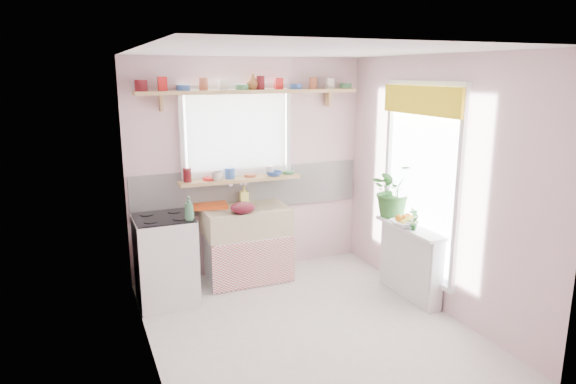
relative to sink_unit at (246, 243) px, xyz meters
name	(u,v)px	position (x,y,z in m)	size (l,w,h in m)	color
room	(329,163)	(0.81, -0.43, 0.94)	(3.20, 3.20, 3.20)	silver
sink_unit	(246,243)	(0.00, 0.00, 0.00)	(0.95, 0.65, 1.11)	white
cooker	(166,260)	(-0.95, -0.24, 0.03)	(0.58, 0.58, 0.93)	white
radiator_ledge	(410,260)	(1.45, -1.09, -0.03)	(0.22, 0.95, 0.78)	white
windowsill	(240,179)	(0.00, 0.19, 0.71)	(1.40, 0.22, 0.04)	tan
pine_shelf	(252,92)	(0.15, 0.18, 1.69)	(2.52, 0.24, 0.04)	tan
shelf_crockery	(248,85)	(0.11, 0.18, 1.76)	(2.47, 0.11, 0.12)	#590F14
sill_crockery	(236,173)	(-0.05, 0.19, 0.78)	(1.35, 0.11, 0.12)	#590F14
dish_tray	(208,205)	(-0.38, 0.21, 0.44)	(0.41, 0.31, 0.04)	#E24D14
colander	(243,208)	(-0.10, -0.19, 0.48)	(0.27, 0.27, 0.12)	#520E1A
jade_plant	(394,190)	(1.48, -0.69, 0.64)	(0.54, 0.47, 0.60)	#2D6428
fruit_bowl	(404,223)	(1.36, -1.08, 0.38)	(0.27, 0.27, 0.07)	silver
herb_pot	(414,219)	(1.37, -1.22, 0.46)	(0.12, 0.08, 0.23)	#296829
soap_bottle_sink	(244,195)	(0.05, 0.21, 0.52)	(0.09, 0.10, 0.21)	#FEFC70
sill_cup	(217,176)	(-0.29, 0.13, 0.78)	(0.12, 0.12, 0.10)	beige
sill_bowl	(274,174)	(0.39, 0.13, 0.76)	(0.18, 0.18, 0.06)	#2E4D97
shelf_vase	(253,82)	(0.19, 0.24, 1.79)	(0.16, 0.16, 0.17)	#A26131
cooker_bottle	(189,208)	(-0.73, -0.46, 0.60)	(0.09, 0.09, 0.24)	#3B7751
fruit	(404,218)	(1.37, -1.07, 0.43)	(0.20, 0.14, 0.10)	orange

